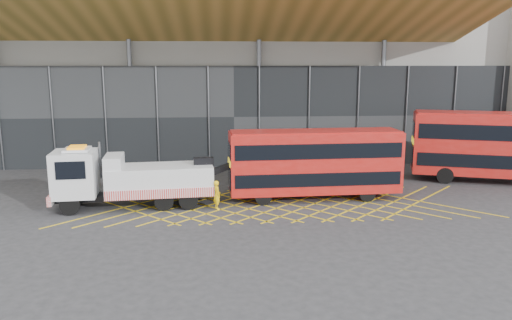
{
  "coord_description": "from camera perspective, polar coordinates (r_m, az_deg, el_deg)",
  "views": [
    {
      "loc": [
        0.72,
        -28.23,
        8.2
      ],
      "look_at": [
        3.0,
        1.5,
        2.4
      ],
      "focal_mm": 35.0,
      "sensor_mm": 36.0,
      "label": 1
    }
  ],
  "objects": [
    {
      "name": "bus_towed",
      "position": [
        30.49,
        6.71,
        -0.14
      ],
      "size": [
        10.49,
        2.87,
        4.23
      ],
      "rotation": [
        0.0,
        0.0,
        0.04
      ],
      "color": "#AD140F",
      "rests_on": "ground_plane"
    },
    {
      "name": "construction_building",
      "position": [
        46.64,
        -2.97,
        11.95
      ],
      "size": [
        55.0,
        23.97,
        18.0
      ],
      "color": "gray",
      "rests_on": "ground_plane"
    },
    {
      "name": "recovery_truck",
      "position": [
        29.52,
        -14.37,
        -2.03
      ],
      "size": [
        10.7,
        3.31,
        3.71
      ],
      "rotation": [
        0.0,
        0.0,
        0.09
      ],
      "color": "black",
      "rests_on": "ground_plane"
    },
    {
      "name": "ground_plane",
      "position": [
        29.4,
        -5.64,
        -5.24
      ],
      "size": [
        120.0,
        120.0,
        0.0
      ],
      "primitive_type": "plane",
      "color": "#2C2C2E"
    },
    {
      "name": "worker",
      "position": [
        28.54,
        -4.48,
        -3.99
      ],
      "size": [
        0.58,
        0.7,
        1.66
      ],
      "primitive_type": "imported",
      "rotation": [
        0.0,
        0.0,
        1.92
      ],
      "color": "yellow",
      "rests_on": "ground_plane"
    },
    {
      "name": "road_markings",
      "position": [
        29.57,
        2.16,
        -5.08
      ],
      "size": [
        24.76,
        7.16,
        0.01
      ],
      "color": "yellow",
      "rests_on": "ground_plane"
    },
    {
      "name": "bus_second",
      "position": [
        38.35,
        26.42,
        1.61
      ],
      "size": [
        12.19,
        6.43,
        4.87
      ],
      "rotation": [
        0.0,
        0.0,
        -0.33
      ],
      "color": "#AD140F",
      "rests_on": "ground_plane"
    }
  ]
}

